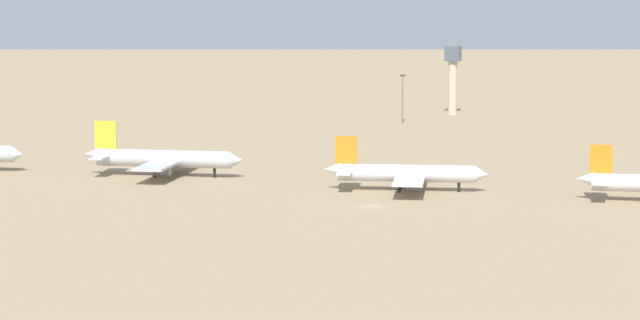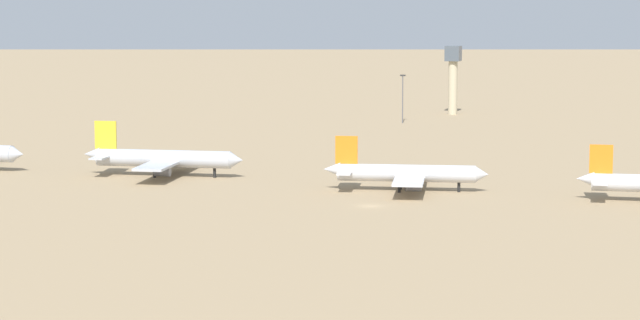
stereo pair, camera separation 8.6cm
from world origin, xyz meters
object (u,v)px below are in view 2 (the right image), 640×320
at_px(parked_jet_orange_2, 405,173).
at_px(control_tower, 453,73).
at_px(parked_jet_yellow_1, 162,159).
at_px(light_pole_west, 403,95).

distance_m(parked_jet_orange_2, control_tower, 181.48).
xyz_separation_m(parked_jet_yellow_1, parked_jet_orange_2, (59.43, -3.73, -0.32)).
bearing_deg(control_tower, light_pole_west, -103.55).
bearing_deg(control_tower, parked_jet_yellow_1, -99.79).
bearing_deg(parked_jet_yellow_1, light_pole_west, 72.93).
bearing_deg(parked_jet_orange_2, parked_jet_yellow_1, 164.86).
height_order(parked_jet_orange_2, light_pole_west, light_pole_west).
distance_m(parked_jet_yellow_1, control_tower, 177.95).
height_order(parked_jet_orange_2, control_tower, control_tower).
bearing_deg(light_pole_west, parked_jet_yellow_1, -98.78).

